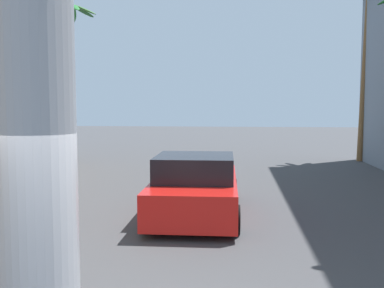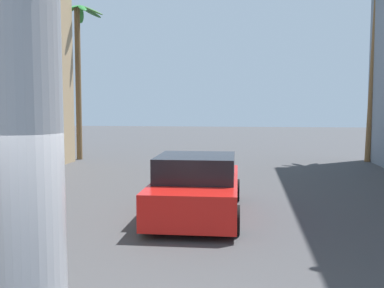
# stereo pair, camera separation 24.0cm
# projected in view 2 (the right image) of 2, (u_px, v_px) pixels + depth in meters

# --- Properties ---
(ground_plane) EXTENTS (93.19, 93.19, 0.00)m
(ground_plane) POSITION_uv_depth(u_px,v_px,m) (209.00, 195.00, 13.40)
(ground_plane) COLOR #424244
(car_lead) EXTENTS (2.25, 4.81, 1.56)m
(car_lead) POSITION_uv_depth(u_px,v_px,m) (197.00, 187.00, 10.85)
(car_lead) COLOR black
(car_lead) RESTS_ON ground
(palm_tree_far_right) EXTENTS (2.70, 2.61, 9.12)m
(palm_tree_far_right) POSITION_uv_depth(u_px,v_px,m) (373.00, 47.00, 21.10)
(palm_tree_far_right) COLOR brown
(palm_tree_far_right) RESTS_ON ground
(palm_tree_far_left) EXTENTS (2.67, 2.59, 7.96)m
(palm_tree_far_left) POSITION_uv_depth(u_px,v_px,m) (79.00, 59.00, 21.88)
(palm_tree_far_left) COLOR brown
(palm_tree_far_left) RESTS_ON ground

